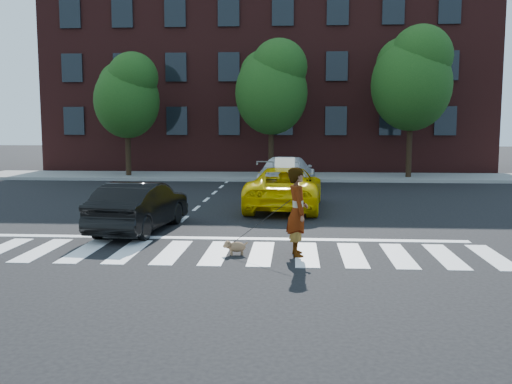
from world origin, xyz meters
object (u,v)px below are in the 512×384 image
(dog, at_px, (235,247))
(black_sedan, at_px, (140,206))
(tree_mid, at_px, (272,84))
(white_suv, at_px, (287,173))
(woman, at_px, (297,212))
(tree_right, at_px, (412,75))
(taxi, at_px, (285,188))
(tree_left, at_px, (127,93))

(dog, bearing_deg, black_sedan, 122.68)
(tree_mid, relative_size, white_suv, 1.42)
(black_sedan, relative_size, woman, 2.09)
(tree_right, bearing_deg, woman, -108.55)
(taxi, bearing_deg, tree_left, -47.09)
(tree_right, relative_size, black_sedan, 1.91)
(taxi, height_order, black_sedan, taxi)
(black_sedan, bearing_deg, woman, 155.12)
(tree_right, distance_m, black_sedan, 18.17)
(taxi, height_order, white_suv, white_suv)
(black_sedan, xyz_separation_m, dog, (2.84, -2.65, -0.48))
(tree_left, relative_size, dog, 11.68)
(tree_right, bearing_deg, tree_left, 180.00)
(tree_mid, xyz_separation_m, white_suv, (0.87, -4.65, -4.13))
(white_suv, xyz_separation_m, woman, (0.39, -12.46, 0.24))
(tree_mid, height_order, dog, tree_mid)
(tree_left, xyz_separation_m, black_sedan, (4.55, -14.50, -3.77))
(tree_left, bearing_deg, black_sedan, -72.56)
(taxi, bearing_deg, dog, 85.54)
(tree_right, distance_m, dog, 19.24)
(tree_mid, distance_m, woman, 17.59)
(tree_right, xyz_separation_m, woman, (-5.74, -17.11, -4.29))
(tree_left, height_order, white_suv, tree_left)
(taxi, height_order, dog, taxi)
(tree_mid, height_order, woman, tree_mid)
(tree_mid, xyz_separation_m, black_sedan, (-2.95, -14.50, -4.19))
(taxi, bearing_deg, black_sedan, 51.97)
(black_sedan, bearing_deg, tree_mid, -94.44)
(tree_mid, relative_size, black_sedan, 1.76)
(tree_mid, distance_m, dog, 17.77)
(tree_mid, relative_size, woman, 3.67)
(tree_left, xyz_separation_m, tree_right, (14.50, -0.00, 0.82))
(tree_mid, bearing_deg, tree_right, -0.00)
(taxi, relative_size, black_sedan, 1.26)
(woman, relative_size, dog, 3.48)
(white_suv, bearing_deg, black_sedan, 76.73)
(tree_right, relative_size, taxi, 1.51)
(black_sedan, bearing_deg, white_suv, -104.12)
(dog, bearing_deg, tree_right, 53.18)
(white_suv, bearing_deg, woman, 99.69)
(tree_right, bearing_deg, dog, -112.53)
(tree_left, xyz_separation_m, tree_mid, (7.50, -0.00, 0.41))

